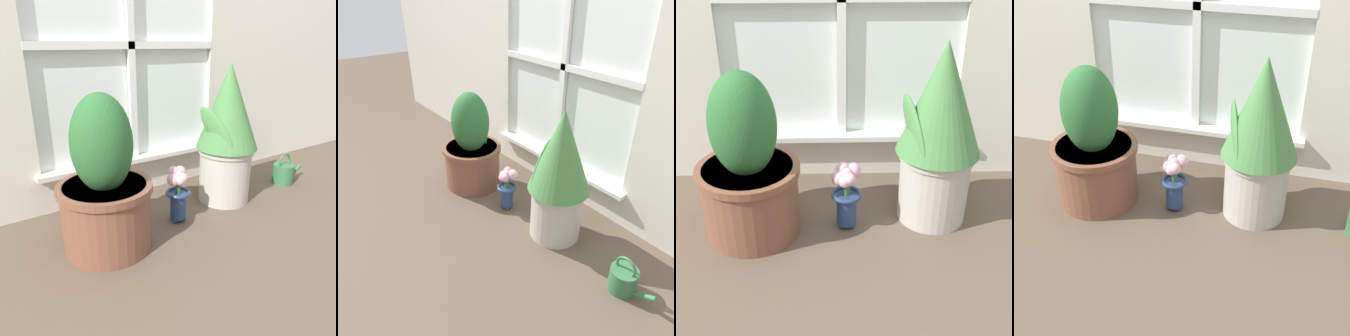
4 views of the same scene
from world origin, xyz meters
The scene contains 4 objects.
ground_plane centered at (0.00, 0.00, 0.00)m, with size 10.00×10.00×0.00m, color brown.
potted_plant_left centered at (-0.34, 0.21, 0.25)m, with size 0.37×0.37×0.63m.
potted_plant_right centered at (0.34, 0.28, 0.37)m, with size 0.31×0.31×0.70m.
flower_vase centered at (0.01, 0.22, 0.16)m, with size 0.12×0.12×0.27m.
Camera 4 is at (0.46, -1.36, 1.27)m, focal length 50.00 mm.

